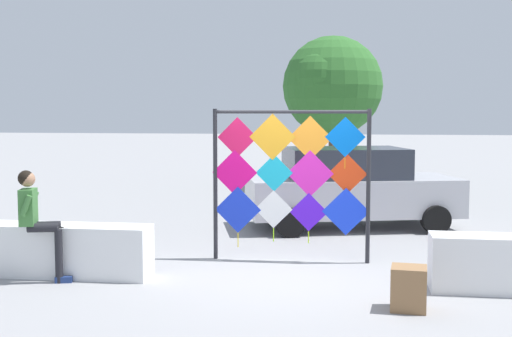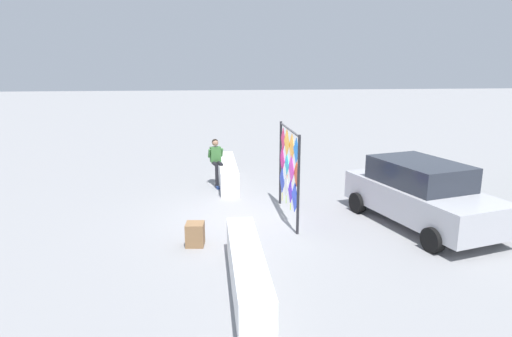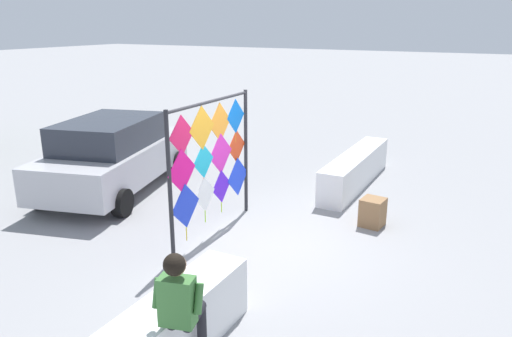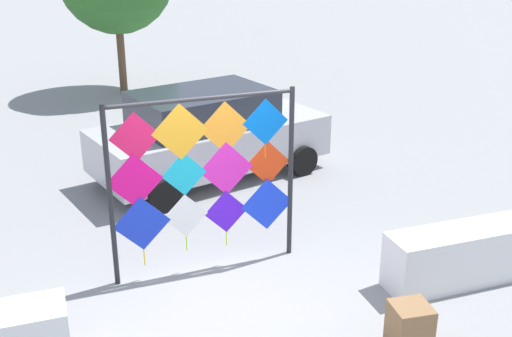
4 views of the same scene
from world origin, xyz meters
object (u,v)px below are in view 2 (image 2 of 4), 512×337
Objects in this scene: seated_vendor at (217,159)px; cardboard_box_large at (195,234)px; parked_car at (421,193)px; kite_display_rack at (289,165)px.

seated_vendor is 5.26m from cardboard_box_large.
seated_vendor is 6.82m from parked_car.
parked_car reaches higher than seated_vendor.
seated_vendor is 0.35× the size of parked_car.
cardboard_box_large is at bearing -7.00° from seated_vendor.
cardboard_box_large is (5.17, -0.64, -0.70)m from seated_vendor.
kite_display_rack is 3.26m from cardboard_box_large.
seated_vendor is at bearing -130.48° from parked_car.
parked_car is (4.43, 5.19, -0.11)m from seated_vendor.
kite_display_rack is at bearing -106.14° from parked_car.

